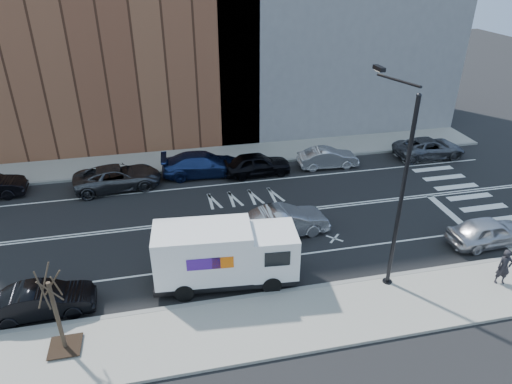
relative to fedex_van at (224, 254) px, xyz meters
name	(u,v)px	position (x,y,z in m)	size (l,w,h in m)	color
ground	(216,220)	(0.31, 5.60, -1.57)	(120.00, 120.00, 0.00)	black
sidewalk_near	(245,328)	(0.31, -3.20, -1.49)	(44.00, 3.60, 0.15)	gray
sidewalk_far	(199,158)	(0.31, 14.40, -1.49)	(44.00, 3.60, 0.15)	gray
curb_near	(237,299)	(0.31, -1.40, -1.48)	(44.00, 0.25, 0.17)	gray
curb_far	(202,168)	(0.31, 12.60, -1.48)	(44.00, 0.25, 0.17)	gray
crosswalk	(463,192)	(16.31, 5.60, -1.56)	(3.00, 14.00, 0.01)	white
road_markings	(216,220)	(0.31, 5.60, -1.56)	(40.00, 8.60, 0.01)	white
streetlight	(398,182)	(7.31, -1.31, 3.51)	(0.44, 4.02, 9.34)	black
street_tree	(59,323)	(-6.69, -2.80, -0.12)	(1.20, 1.20, 3.75)	black
fedex_van	(224,254)	(0.00, 0.00, 0.00)	(6.70, 2.79, 2.99)	black
far_parked_c	(118,177)	(-5.29, 10.90, -0.81)	(2.52, 5.48, 1.52)	#424348
far_parked_d	(203,164)	(0.31, 11.67, -0.76)	(2.25, 5.55, 1.61)	navy
far_parked_e	(257,164)	(3.95, 10.94, -0.79)	(1.84, 4.58, 1.56)	black
far_parked_f	(328,158)	(9.11, 11.07, -0.87)	(1.48, 4.24, 1.40)	#B2B2B7
far_parked_g	(429,148)	(17.11, 11.14, -0.84)	(2.41, 5.23, 1.45)	#54565D
driving_sedan	(284,222)	(3.76, 3.31, -0.77)	(1.68, 4.81, 1.59)	#A3A3A7
near_parked_rear_a	(42,301)	(-7.84, -0.44, -0.87)	(1.47, 4.23, 1.39)	black
near_parked_front	(489,232)	(13.96, 0.15, -0.82)	(1.77, 4.39, 1.50)	silver
pedestrian	(504,267)	(12.36, -2.97, -0.53)	(0.64, 0.42, 1.77)	black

